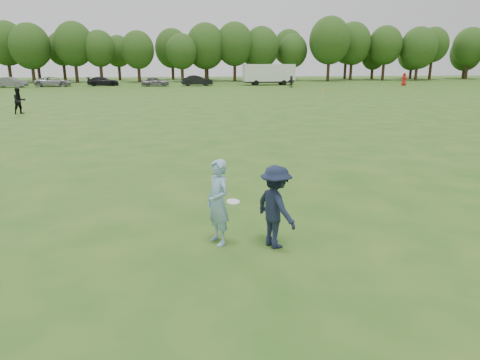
{
  "coord_description": "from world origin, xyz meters",
  "views": [
    {
      "loc": [
        -1.8,
        -7.75,
        3.64
      ],
      "look_at": [
        -0.6,
        1.28,
        1.1
      ],
      "focal_mm": 32.0,
      "sensor_mm": 36.0,
      "label": 1
    }
  ],
  "objects_px": {
    "car_c": "(53,82)",
    "car_d": "(103,81)",
    "player_far_d": "(291,82)",
    "thrower": "(218,202)",
    "car_e": "(155,82)",
    "field_cone": "(326,90)",
    "car_f": "(197,81)",
    "defender": "(276,207)",
    "cargo_trailer": "(269,74)",
    "car_b": "(11,82)",
    "player_far_c": "(404,79)",
    "player_far_a": "(19,101)"
  },
  "relations": [
    {
      "from": "player_far_d",
      "to": "car_d",
      "type": "distance_m",
      "value": 28.64
    },
    {
      "from": "car_e",
      "to": "car_d",
      "type": "bearing_deg",
      "value": 69.29
    },
    {
      "from": "player_far_d",
      "to": "car_f",
      "type": "bearing_deg",
      "value": 123.92
    },
    {
      "from": "thrower",
      "to": "player_far_d",
      "type": "xyz_separation_m",
      "value": [
        15.02,
        53.26,
        -0.07
      ]
    },
    {
      "from": "defender",
      "to": "cargo_trailer",
      "type": "height_order",
      "value": "cargo_trailer"
    },
    {
      "from": "car_c",
      "to": "field_cone",
      "type": "relative_size",
      "value": 17.19
    },
    {
      "from": "car_c",
      "to": "car_d",
      "type": "distance_m",
      "value": 7.05
    },
    {
      "from": "player_far_a",
      "to": "car_b",
      "type": "xyz_separation_m",
      "value": [
        -12.87,
        34.09,
        -0.19
      ]
    },
    {
      "from": "player_far_c",
      "to": "cargo_trailer",
      "type": "relative_size",
      "value": 0.22
    },
    {
      "from": "car_b",
      "to": "car_f",
      "type": "relative_size",
      "value": 0.92
    },
    {
      "from": "car_f",
      "to": "field_cone",
      "type": "distance_m",
      "value": 21.36
    },
    {
      "from": "car_c",
      "to": "defender",
      "type": "bearing_deg",
      "value": -167.05
    },
    {
      "from": "car_f",
      "to": "cargo_trailer",
      "type": "height_order",
      "value": "cargo_trailer"
    },
    {
      "from": "car_d",
      "to": "cargo_trailer",
      "type": "xyz_separation_m",
      "value": [
        25.58,
        -1.04,
        1.1
      ]
    },
    {
      "from": "thrower",
      "to": "car_c",
      "type": "xyz_separation_m",
      "value": [
        -19.52,
        59.83,
        -0.17
      ]
    },
    {
      "from": "car_b",
      "to": "car_e",
      "type": "relative_size",
      "value": 1.07
    },
    {
      "from": "thrower",
      "to": "car_b",
      "type": "height_order",
      "value": "thrower"
    },
    {
      "from": "thrower",
      "to": "field_cone",
      "type": "xyz_separation_m",
      "value": [
        17.3,
        44.61,
        -0.73
      ]
    },
    {
      "from": "player_far_a",
      "to": "car_d",
      "type": "height_order",
      "value": "player_far_a"
    },
    {
      "from": "defender",
      "to": "player_far_c",
      "type": "xyz_separation_m",
      "value": [
        32.13,
        55.48,
        0.13
      ]
    },
    {
      "from": "defender",
      "to": "car_c",
      "type": "xyz_separation_m",
      "value": [
        -20.65,
        60.14,
        -0.13
      ]
    },
    {
      "from": "car_c",
      "to": "car_d",
      "type": "xyz_separation_m",
      "value": [
        6.96,
        1.15,
        -0.04
      ]
    },
    {
      "from": "cargo_trailer",
      "to": "car_e",
      "type": "bearing_deg",
      "value": -175.4
    },
    {
      "from": "player_far_a",
      "to": "car_d",
      "type": "xyz_separation_m",
      "value": [
        -0.43,
        36.62,
        -0.24
      ]
    },
    {
      "from": "player_far_a",
      "to": "car_b",
      "type": "height_order",
      "value": "player_far_a"
    },
    {
      "from": "car_b",
      "to": "field_cone",
      "type": "height_order",
      "value": "car_b"
    },
    {
      "from": "player_far_d",
      "to": "car_d",
      "type": "bearing_deg",
      "value": 132.11
    },
    {
      "from": "player_far_a",
      "to": "field_cone",
      "type": "height_order",
      "value": "player_far_a"
    },
    {
      "from": "defender",
      "to": "cargo_trailer",
      "type": "bearing_deg",
      "value": -36.17
    },
    {
      "from": "field_cone",
      "to": "car_c",
      "type": "bearing_deg",
      "value": 157.54
    },
    {
      "from": "defender",
      "to": "cargo_trailer",
      "type": "relative_size",
      "value": 0.19
    },
    {
      "from": "player_far_a",
      "to": "car_d",
      "type": "distance_m",
      "value": 36.62
    },
    {
      "from": "car_b",
      "to": "cargo_trailer",
      "type": "distance_m",
      "value": 38.07
    },
    {
      "from": "defender",
      "to": "player_far_d",
      "type": "xyz_separation_m",
      "value": [
        13.89,
        53.56,
        -0.03
      ]
    },
    {
      "from": "defender",
      "to": "player_far_d",
      "type": "height_order",
      "value": "defender"
    },
    {
      "from": "cargo_trailer",
      "to": "thrower",
      "type": "bearing_deg",
      "value": -102.26
    },
    {
      "from": "car_c",
      "to": "cargo_trailer",
      "type": "distance_m",
      "value": 32.56
    },
    {
      "from": "thrower",
      "to": "car_c",
      "type": "relative_size",
      "value": 0.34
    },
    {
      "from": "player_far_c",
      "to": "car_b",
      "type": "relative_size",
      "value": 0.44
    },
    {
      "from": "car_b",
      "to": "car_e",
      "type": "height_order",
      "value": "car_b"
    },
    {
      "from": "player_far_d",
      "to": "thrower",
      "type": "bearing_deg",
      "value": -138.0
    },
    {
      "from": "thrower",
      "to": "car_d",
      "type": "bearing_deg",
      "value": 166.5
    },
    {
      "from": "defender",
      "to": "car_e",
      "type": "relative_size",
      "value": 0.41
    },
    {
      "from": "car_f",
      "to": "cargo_trailer",
      "type": "distance_m",
      "value": 11.42
    },
    {
      "from": "car_b",
      "to": "player_far_a",
      "type": "bearing_deg",
      "value": -154.83
    },
    {
      "from": "thrower",
      "to": "defender",
      "type": "bearing_deg",
      "value": 49.64
    },
    {
      "from": "field_cone",
      "to": "cargo_trailer",
      "type": "relative_size",
      "value": 0.03
    },
    {
      "from": "thrower",
      "to": "defender",
      "type": "distance_m",
      "value": 1.17
    },
    {
      "from": "car_e",
      "to": "player_far_d",
      "type": "bearing_deg",
      "value": -108.61
    },
    {
      "from": "thrower",
      "to": "car_e",
      "type": "xyz_separation_m",
      "value": [
        -4.58,
        58.52,
        -0.18
      ]
    }
  ]
}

